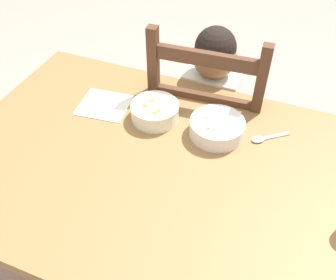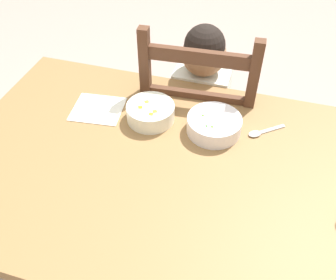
{
  "view_description": "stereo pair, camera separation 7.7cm",
  "coord_description": "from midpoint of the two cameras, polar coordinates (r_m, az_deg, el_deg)",
  "views": [
    {
      "loc": [
        0.32,
        -0.71,
        1.63
      ],
      "look_at": [
        0.01,
        0.06,
        0.83
      ],
      "focal_mm": 40.54,
      "sensor_mm": 36.0,
      "label": 1
    },
    {
      "loc": [
        0.24,
        -0.74,
        1.63
      ],
      "look_at": [
        0.01,
        0.06,
        0.83
      ],
      "focal_mm": 40.54,
      "sensor_mm": 36.0,
      "label": 2
    }
  ],
  "objects": [
    {
      "name": "spoon",
      "position": [
        1.27,
        12.01,
        1.07
      ],
      "size": [
        0.12,
        0.1,
        0.01
      ],
      "color": "silver",
      "rests_on": "dining_table"
    },
    {
      "name": "child_figure",
      "position": [
        1.58,
        3.3,
        5.51
      ],
      "size": [
        0.32,
        0.31,
        0.98
      ],
      "color": "white",
      "rests_on": "ground"
    },
    {
      "name": "bowl_of_carrots",
      "position": [
        1.29,
        -4.36,
        4.17
      ],
      "size": [
        0.16,
        0.16,
        0.06
      ],
      "color": "white",
      "rests_on": "dining_table"
    },
    {
      "name": "paper_napkin",
      "position": [
        1.37,
        -12.09,
        4.54
      ],
      "size": [
        0.19,
        0.17,
        0.0
      ],
      "primitive_type": "cube",
      "rotation": [
        0.0,
        0.0,
        0.11
      ],
      "color": "white",
      "rests_on": "dining_table"
    },
    {
      "name": "dining_chair",
      "position": [
        1.69,
        3.23,
        1.25
      ],
      "size": [
        0.45,
        0.45,
        1.03
      ],
      "color": "#51301F",
      "rests_on": "ground"
    },
    {
      "name": "bowl_of_peas",
      "position": [
        1.24,
        5.18,
        2.28
      ],
      "size": [
        0.18,
        0.18,
        0.06
      ],
      "color": "white",
      "rests_on": "dining_table"
    },
    {
      "name": "dining_table",
      "position": [
        1.24,
        -2.91,
        -7.18
      ],
      "size": [
        1.31,
        0.88,
        0.78
      ],
      "color": "olive",
      "rests_on": "ground"
    }
  ]
}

